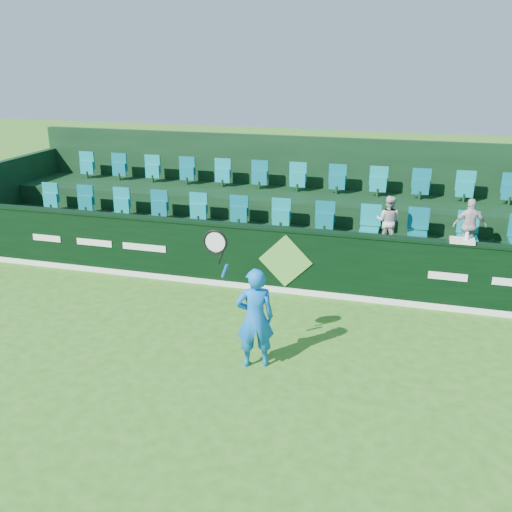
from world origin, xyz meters
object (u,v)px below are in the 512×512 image
(spectator_left, at_px, (388,221))
(towel, at_px, (462,241))
(spectator_middle, at_px, (470,226))
(drinks_bottle, at_px, (467,237))
(tennis_player, at_px, (254,317))

(spectator_left, xyz_separation_m, towel, (1.39, -1.12, 0.05))
(spectator_middle, height_order, drinks_bottle, spectator_middle)
(spectator_left, relative_size, towel, 2.45)
(spectator_middle, distance_m, drinks_bottle, 1.13)
(towel, bearing_deg, tennis_player, -136.07)
(tennis_player, xyz_separation_m, spectator_middle, (3.32, 4.12, 0.53))
(towel, bearing_deg, spectator_middle, 79.60)
(tennis_player, relative_size, drinks_bottle, 11.21)
(tennis_player, distance_m, towel, 4.35)
(drinks_bottle, bearing_deg, towel, 180.00)
(tennis_player, xyz_separation_m, towel, (3.11, 3.00, 0.55))
(tennis_player, bearing_deg, spectator_middle, 51.15)
(spectator_left, xyz_separation_m, spectator_middle, (1.60, 0.00, 0.02))
(towel, distance_m, drinks_bottle, 0.10)
(spectator_middle, xyz_separation_m, drinks_bottle, (-0.14, -1.12, 0.09))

